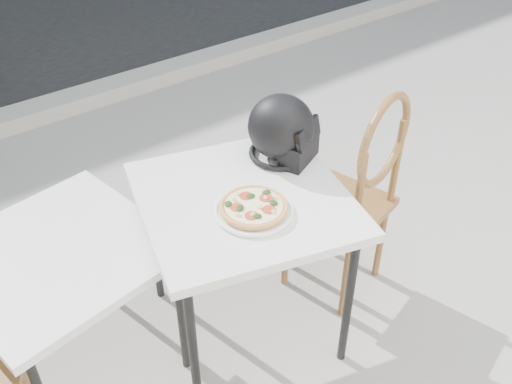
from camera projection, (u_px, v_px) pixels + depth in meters
ground at (369, 322)px, 2.83m from camera, size 80.00×80.00×0.00m
curb at (102, 92)px, 4.70m from camera, size 30.00×0.25×0.12m
cafe_table_main at (244, 210)px, 2.39m from camera, size 1.04×1.04×0.80m
plate at (254, 211)px, 2.25m from camera, size 0.39×0.39×0.02m
pizza at (254, 206)px, 2.24m from camera, size 0.30×0.30×0.03m
helmet at (283, 131)px, 2.51m from camera, size 0.38×0.39×0.30m
cafe_chair_main at (356, 188)px, 2.65m from camera, size 0.54×0.54×1.16m
cafe_table_side at (60, 263)px, 2.22m from camera, size 0.88×0.88×0.73m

